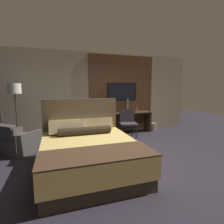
{
  "coord_description": "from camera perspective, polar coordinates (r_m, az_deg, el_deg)",
  "views": [
    {
      "loc": [
        -1.42,
        -3.43,
        1.57
      ],
      "look_at": [
        0.05,
        1.03,
        0.93
      ],
      "focal_mm": 28.0,
      "sensor_mm": 36.0,
      "label": 1
    }
  ],
  "objects": [
    {
      "name": "ground_plane",
      "position": [
        4.03,
        4.01,
        -15.23
      ],
      "size": [
        16.0,
        16.0,
        0.0
      ],
      "primitive_type": "plane",
      "color": "#28232D"
    },
    {
      "name": "wall_back_tv_panel",
      "position": [
        6.22,
        -3.84,
        6.12
      ],
      "size": [
        7.2,
        0.09,
        2.8
      ],
      "color": "#BCAD8E",
      "rests_on": "ground_plane"
    },
    {
      "name": "bed",
      "position": [
        3.52,
        -7.72,
        -12.6
      ],
      "size": [
        1.77,
        2.16,
        1.32
      ],
      "color": "#33281E",
      "rests_on": "ground_plane"
    },
    {
      "name": "desk",
      "position": [
        6.3,
        3.96,
        -2.09
      ],
      "size": [
        1.94,
        0.51,
        0.73
      ],
      "color": "#422D1E",
      "rests_on": "ground_plane"
    },
    {
      "name": "tv",
      "position": [
        6.4,
        3.35,
        6.65
      ],
      "size": [
        1.11,
        0.04,
        0.62
      ],
      "color": "black"
    },
    {
      "name": "desk_chair",
      "position": [
        5.73,
        5.14,
        -2.79
      ],
      "size": [
        0.61,
        0.61,
        0.89
      ],
      "rotation": [
        0.0,
        0.0,
        -0.18
      ],
      "color": "#38333D",
      "rests_on": "ground_plane"
    },
    {
      "name": "armchair_by_window",
      "position": [
        4.99,
        -28.44,
        -8.6
      ],
      "size": [
        1.12,
        1.12,
        0.75
      ],
      "rotation": [
        0.0,
        0.0,
        2.41
      ],
      "color": "#47423D",
      "rests_on": "ground_plane"
    },
    {
      "name": "floor_lamp",
      "position": [
        5.54,
        -29.15,
        5.32
      ],
      "size": [
        0.34,
        0.34,
        1.71
      ],
      "color": "#282623",
      "rests_on": "ground_plane"
    },
    {
      "name": "vase_tall",
      "position": [
        6.37,
        4.96,
        2.18
      ],
      "size": [
        0.08,
        0.08,
        0.47
      ],
      "color": "#4C706B",
      "rests_on": "desk"
    },
    {
      "name": "vase_short",
      "position": [
        6.37,
        8.08,
        1.17
      ],
      "size": [
        0.08,
        0.08,
        0.26
      ],
      "color": "#B2563D",
      "rests_on": "desk"
    },
    {
      "name": "waste_bin",
      "position": [
        6.79,
        13.26,
        -4.67
      ],
      "size": [
        0.22,
        0.22,
        0.28
      ],
      "color": "gray",
      "rests_on": "ground_plane"
    }
  ]
}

